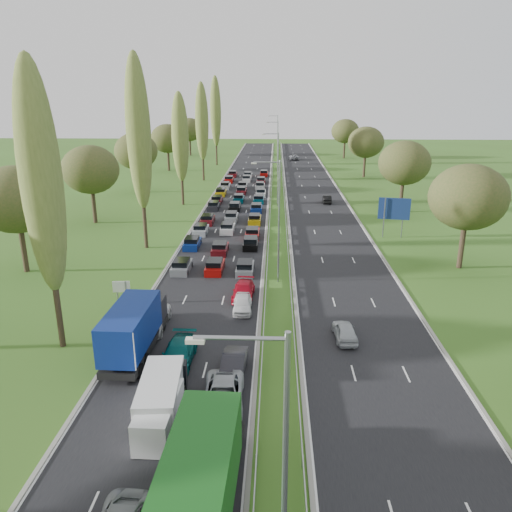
{
  "coord_description": "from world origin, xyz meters",
  "views": [
    {
      "loc": [
        4.14,
        -3.54,
        17.78
      ],
      "look_at": [
        2.15,
        46.56,
        1.5
      ],
      "focal_mm": 35.0,
      "sensor_mm": 36.0,
      "label": 1
    }
  ],
  "objects_px": {
    "blue_lorry": "(135,328)",
    "white_van_front": "(160,413)",
    "info_sign": "(121,289)",
    "white_van_rear": "(162,394)",
    "direction_sign": "(394,211)",
    "green_lorry": "(194,512)",
    "near_car_2": "(149,320)"
  },
  "relations": [
    {
      "from": "info_sign",
      "to": "direction_sign",
      "type": "height_order",
      "value": "direction_sign"
    },
    {
      "from": "white_van_front",
      "to": "direction_sign",
      "type": "height_order",
      "value": "direction_sign"
    },
    {
      "from": "blue_lorry",
      "to": "direction_sign",
      "type": "bearing_deg",
      "value": 52.93
    },
    {
      "from": "near_car_2",
      "to": "direction_sign",
      "type": "xyz_separation_m",
      "value": [
        25.12,
        27.83,
        2.76
      ]
    },
    {
      "from": "near_car_2",
      "to": "white_van_front",
      "type": "relative_size",
      "value": 1.18
    },
    {
      "from": "near_car_2",
      "to": "blue_lorry",
      "type": "xyz_separation_m",
      "value": [
        -0.02,
        -3.84,
        1.21
      ]
    },
    {
      "from": "direction_sign",
      "to": "white_van_rear",
      "type": "bearing_deg",
      "value": -119.48
    },
    {
      "from": "green_lorry",
      "to": "info_sign",
      "type": "height_order",
      "value": "green_lorry"
    },
    {
      "from": "near_car_2",
      "to": "white_van_rear",
      "type": "bearing_deg",
      "value": -73.45
    },
    {
      "from": "white_van_rear",
      "to": "direction_sign",
      "type": "distance_m",
      "value": 44.27
    },
    {
      "from": "blue_lorry",
      "to": "info_sign",
      "type": "bearing_deg",
      "value": 113.87
    },
    {
      "from": "near_car_2",
      "to": "info_sign",
      "type": "relative_size",
      "value": 2.69
    },
    {
      "from": "white_van_front",
      "to": "info_sign",
      "type": "distance_m",
      "value": 18.75
    },
    {
      "from": "blue_lorry",
      "to": "green_lorry",
      "type": "bearing_deg",
      "value": -66.06
    },
    {
      "from": "blue_lorry",
      "to": "green_lorry",
      "type": "distance_m",
      "value": 17.82
    },
    {
      "from": "blue_lorry",
      "to": "white_van_front",
      "type": "xyz_separation_m",
      "value": [
        3.64,
        -8.41,
        -1.03
      ]
    },
    {
      "from": "white_van_front",
      "to": "info_sign",
      "type": "height_order",
      "value": "info_sign"
    },
    {
      "from": "blue_lorry",
      "to": "info_sign",
      "type": "xyz_separation_m",
      "value": [
        -3.67,
        8.85,
        -0.65
      ]
    },
    {
      "from": "blue_lorry",
      "to": "white_van_front",
      "type": "bearing_deg",
      "value": -65.27
    },
    {
      "from": "direction_sign",
      "to": "green_lorry",
      "type": "bearing_deg",
      "value": -110.82
    },
    {
      "from": "blue_lorry",
      "to": "white_van_front",
      "type": "height_order",
      "value": "blue_lorry"
    },
    {
      "from": "near_car_2",
      "to": "green_lorry",
      "type": "xyz_separation_m",
      "value": [
        6.82,
        -20.29,
        1.51
      ]
    },
    {
      "from": "blue_lorry",
      "to": "green_lorry",
      "type": "height_order",
      "value": "green_lorry"
    },
    {
      "from": "near_car_2",
      "to": "info_sign",
      "type": "height_order",
      "value": "info_sign"
    },
    {
      "from": "blue_lorry",
      "to": "direction_sign",
      "type": "xyz_separation_m",
      "value": [
        25.13,
        31.67,
        1.55
      ]
    },
    {
      "from": "blue_lorry",
      "to": "near_car_2",
      "type": "bearing_deg",
      "value": 91.11
    },
    {
      "from": "green_lorry",
      "to": "white_van_front",
      "type": "distance_m",
      "value": 8.75
    },
    {
      "from": "white_van_rear",
      "to": "green_lorry",
      "type": "bearing_deg",
      "value": -74.77
    },
    {
      "from": "white_van_front",
      "to": "white_van_rear",
      "type": "height_order",
      "value": "white_van_rear"
    },
    {
      "from": "near_car_2",
      "to": "white_van_front",
      "type": "xyz_separation_m",
      "value": [
        3.62,
        -12.26,
        0.18
      ]
    },
    {
      "from": "green_lorry",
      "to": "direction_sign",
      "type": "relative_size",
      "value": 2.81
    },
    {
      "from": "white_van_rear",
      "to": "info_sign",
      "type": "relative_size",
      "value": 2.69
    }
  ]
}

